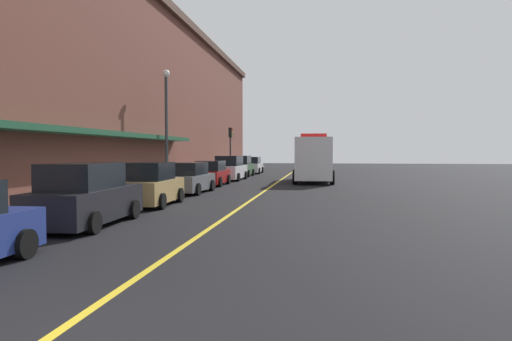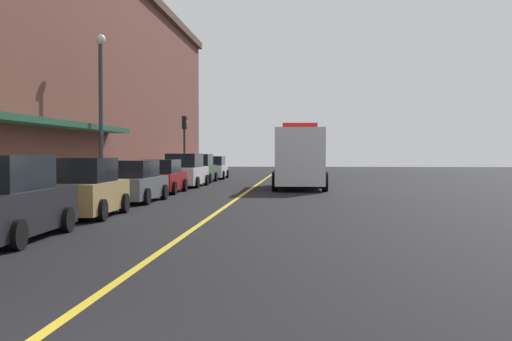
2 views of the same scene
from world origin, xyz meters
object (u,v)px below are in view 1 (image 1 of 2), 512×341
(parked_car_2, at_px, (150,185))
(street_lamp_left, at_px, (166,115))
(parking_meter_0, at_px, (142,176))
(parked_car_1, at_px, (85,197))
(parked_car_7, at_px, (252,166))
(parked_car_3, at_px, (189,179))
(parked_car_4, at_px, (211,174))
(parked_car_5, at_px, (230,169))
(parked_car_6, at_px, (240,167))
(box_truck, at_px, (314,160))
(traffic_light_near, at_px, (230,142))

(parked_car_2, distance_m, street_lamp_left, 9.06)
(parking_meter_0, bearing_deg, parked_car_1, -79.74)
(parked_car_7, xyz_separation_m, street_lamp_left, (-2.05, -19.91, 3.61))
(parked_car_3, distance_m, parked_car_4, 5.61)
(parked_car_3, xyz_separation_m, parked_car_7, (-0.00, 22.20, 0.01))
(parked_car_1, distance_m, parking_meter_0, 8.23)
(parked_car_7, bearing_deg, parked_car_5, 178.98)
(parked_car_6, relative_size, street_lamp_left, 0.61)
(parked_car_5, distance_m, street_lamp_left, 9.83)
(parked_car_5, xyz_separation_m, parking_meter_0, (-1.42, -14.20, 0.17))
(parked_car_3, relative_size, parked_car_5, 0.93)
(parked_car_3, distance_m, box_truck, 12.15)
(parked_car_4, distance_m, parked_car_5, 5.64)
(parked_car_2, xyz_separation_m, traffic_light_near, (-1.43, 23.96, 2.31))
(parked_car_5, xyz_separation_m, box_truck, (6.53, -1.01, 0.76))
(parked_car_1, height_order, parked_car_5, parked_car_1)
(parked_car_4, relative_size, parked_car_7, 0.93)
(parked_car_2, xyz_separation_m, parked_car_7, (-0.05, 27.98, -0.05))
(parked_car_2, height_order, parking_meter_0, parked_car_2)
(parked_car_2, bearing_deg, traffic_light_near, 1.82)
(parked_car_3, bearing_deg, parked_car_5, 1.64)
(parked_car_6, distance_m, parked_car_7, 5.67)
(parked_car_1, distance_m, parked_car_7, 33.26)
(parked_car_4, xyz_separation_m, street_lamp_left, (-1.91, -3.32, 3.63))
(parked_car_3, xyz_separation_m, parked_car_5, (-0.03, 11.24, 0.10))
(parked_car_6, height_order, traffic_light_near, traffic_light_near)
(parked_car_7, bearing_deg, parked_car_2, 179.24)
(parked_car_4, height_order, parked_car_5, parked_car_5)
(parked_car_3, xyz_separation_m, parking_meter_0, (-1.45, -2.96, 0.28))
(parked_car_6, bearing_deg, parked_car_1, -179.57)
(parked_car_2, height_order, parked_car_3, parked_car_2)
(parking_meter_0, relative_size, street_lamp_left, 0.19)
(parked_car_4, bearing_deg, parked_car_5, -1.05)
(box_truck, bearing_deg, parking_meter_0, -32.12)
(parked_car_4, height_order, street_lamp_left, street_lamp_left)
(parked_car_1, relative_size, parked_car_5, 0.99)
(parking_meter_0, bearing_deg, parked_car_5, 84.30)
(parked_car_6, distance_m, traffic_light_near, 3.08)
(parked_car_3, relative_size, box_truck, 0.56)
(parked_car_6, relative_size, parked_car_7, 0.93)
(parking_meter_0, xyz_separation_m, street_lamp_left, (-0.60, 5.25, 3.34))
(parked_car_4, xyz_separation_m, parked_car_7, (0.14, 16.60, 0.02))
(parked_car_5, relative_size, parked_car_6, 1.13)
(parked_car_2, height_order, parked_car_4, parked_car_2)
(parked_car_3, distance_m, parked_car_6, 16.54)
(traffic_light_near, bearing_deg, box_truck, -45.27)
(parked_car_1, distance_m, parked_car_4, 16.66)
(parked_car_2, xyz_separation_m, box_truck, (6.45, 16.00, 0.80))
(parked_car_6, xyz_separation_m, traffic_light_near, (-1.24, 1.65, 2.29))
(parked_car_3, bearing_deg, traffic_light_near, 5.84)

